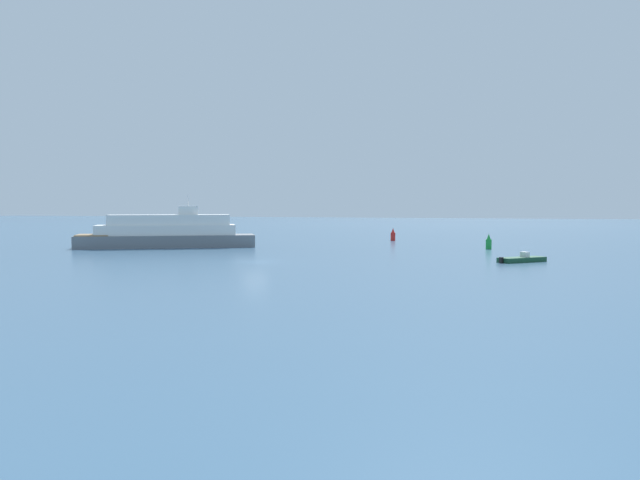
% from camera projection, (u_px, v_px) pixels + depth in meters
% --- Properties ---
extents(ground_plane, '(400.00, 400.00, 0.00)m').
position_uv_depth(ground_plane, '(255.00, 262.00, 63.40)').
color(ground_plane, '#3D607F').
extents(white_riverboat, '(21.91, 14.32, 6.66)m').
position_uv_depth(white_riverboat, '(167.00, 233.00, 84.54)').
color(white_riverboat, slate).
rests_on(white_riverboat, ground).
extents(small_motorboat, '(4.64, 4.55, 0.96)m').
position_uv_depth(small_motorboat, '(522.00, 259.00, 63.30)').
color(small_motorboat, '#19472D').
rests_on(small_motorboat, ground).
extents(channel_buoy_red, '(0.70, 0.70, 1.90)m').
position_uv_depth(channel_buoy_red, '(393.00, 235.00, 99.79)').
color(channel_buoy_red, red).
rests_on(channel_buoy_red, ground).
extents(channel_buoy_green, '(0.70, 0.70, 1.90)m').
position_uv_depth(channel_buoy_green, '(489.00, 243.00, 81.20)').
color(channel_buoy_green, green).
rests_on(channel_buoy_green, ground).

